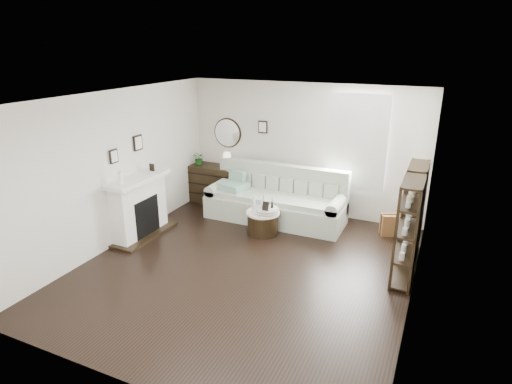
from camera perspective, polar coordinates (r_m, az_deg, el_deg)
The scene contains 18 objects.
room at distance 8.61m, azimuth 10.93°, elevation 6.66°, with size 5.50×5.50×5.50m.
fireplace at distance 8.17m, azimuth -15.24°, elevation -2.14°, with size 0.50×1.40×1.84m.
shelf_unit_far at distance 7.52m, azimuth 20.24°, elevation -2.42°, with size 0.30×0.80×1.60m.
shelf_unit_near at distance 6.69m, azimuth 19.54°, elevation -5.06°, with size 0.30×0.80×1.60m.
sofa at distance 8.70m, azimuth 2.75°, elevation -1.39°, with size 2.79×0.97×1.08m.
quilt at distance 8.85m, azimuth -3.05°, elevation 0.81°, with size 0.55×0.45×0.14m, color #289460.
suitcase at distance 8.46m, azimuth 18.34°, elevation -4.17°, with size 0.62×0.21×0.41m, color brown.
dresser at distance 9.71m, azimuth -5.71°, elevation 1.14°, with size 1.25×0.54×0.84m.
table_lamp at distance 9.37m, azimuth -3.88°, elevation 4.27°, with size 0.22×0.22×0.34m, color beige, non-canonical shape.
potted_plant at distance 9.67m, azimuth -7.59°, elevation 4.47°, with size 0.27×0.23×0.29m, color #1A5418.
drum_table at distance 8.09m, azimuth 0.93°, elevation -4.07°, with size 0.63×0.63×0.44m.
pedestal_table at distance 7.93m, azimuth 1.48°, elevation -2.47°, with size 0.44×0.44×0.54m.
eiffel_drum at distance 7.98m, azimuth 1.53°, elevation -2.02°, with size 0.10×0.10×0.18m, color black, non-canonical shape.
bottle_drum at distance 7.95m, azimuth -0.31°, elevation -1.65°, with size 0.07×0.07×0.30m, color silver.
card_frame_drum at distance 7.85m, azimuth 0.18°, elevation -2.39°, with size 0.13×0.01×0.18m, color silver.
eiffel_ped at distance 7.88m, azimuth 2.15°, elevation -1.51°, with size 0.12×0.12×0.20m, color black, non-canonical shape.
flask_ped at distance 7.92m, azimuth 1.03°, elevation -1.20°, with size 0.13×0.13×0.25m, color silver, non-canonical shape.
card_frame_ped at distance 7.78m, azimuth 1.28°, elevation -1.89°, with size 0.13×0.01×0.17m, color black.
Camera 1 is at (2.67, -5.49, 3.44)m, focal length 30.00 mm.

